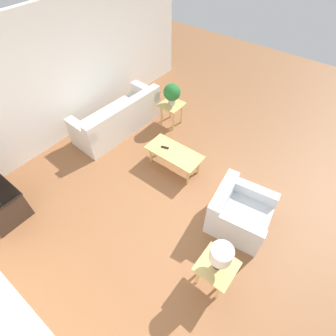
% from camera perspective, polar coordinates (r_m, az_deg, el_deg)
% --- Properties ---
extents(ground_plane, '(14.00, 14.00, 0.00)m').
position_cam_1_polar(ground_plane, '(5.12, 2.78, -4.53)').
color(ground_plane, '#8E5B38').
extents(wall_right, '(0.12, 7.20, 2.70)m').
position_cam_1_polar(wall_right, '(6.07, -22.03, 18.24)').
color(wall_right, white).
rests_on(wall_right, ground_plane).
extents(sofa, '(0.91, 2.14, 0.82)m').
position_cam_1_polar(sofa, '(6.26, -10.70, 10.45)').
color(sofa, silver).
rests_on(sofa, ground_plane).
extents(armchair, '(1.03, 1.02, 0.75)m').
position_cam_1_polar(armchair, '(4.60, 14.98, -9.39)').
color(armchair, silver).
rests_on(armchair, ground_plane).
extents(coffee_table, '(1.13, 0.53, 0.44)m').
position_cam_1_polar(coffee_table, '(5.19, 1.35, 3.12)').
color(coffee_table, tan).
rests_on(coffee_table, ground_plane).
extents(side_table_plant, '(0.51, 0.51, 0.55)m').
position_cam_1_polar(side_table_plant, '(6.27, 0.83, 13.08)').
color(side_table_plant, tan).
rests_on(side_table_plant, ground_plane).
extents(side_table_lamp, '(0.51, 0.51, 0.55)m').
position_cam_1_polar(side_table_lamp, '(3.91, 10.47, -20.68)').
color(side_table_lamp, tan).
rests_on(side_table_lamp, ground_plane).
extents(potted_plant, '(0.38, 0.38, 0.50)m').
position_cam_1_polar(potted_plant, '(6.06, 0.87, 16.03)').
color(potted_plant, '#B2ADA3').
rests_on(potted_plant, side_table_plant).
extents(table_lamp, '(0.29, 0.29, 0.48)m').
position_cam_1_polar(table_lamp, '(3.52, 11.45, -18.15)').
color(table_lamp, '#333333').
rests_on(table_lamp, side_table_lamp).
extents(remote_control, '(0.16, 0.09, 0.02)m').
position_cam_1_polar(remote_control, '(5.23, -0.67, 4.51)').
color(remote_control, black).
rests_on(remote_control, coffee_table).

